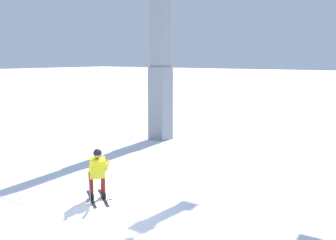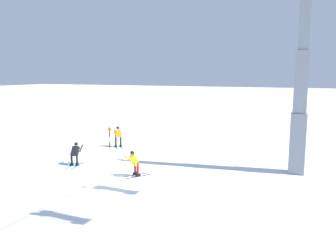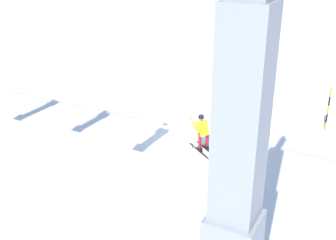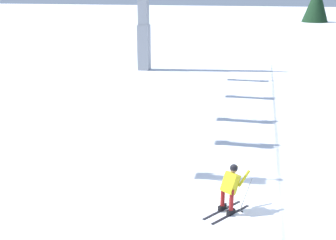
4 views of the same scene
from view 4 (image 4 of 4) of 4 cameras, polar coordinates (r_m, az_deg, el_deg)
ground_plane at (r=14.14m, az=11.54°, el=-10.41°), size 260.00×260.00×0.00m
skier_carving_main at (r=12.93m, az=8.43°, el=-8.68°), size 1.60×1.38×1.64m
lift_tower_far at (r=34.05m, az=-3.33°, el=14.49°), size 0.88×2.96×11.29m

